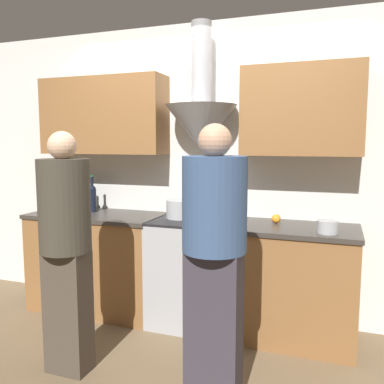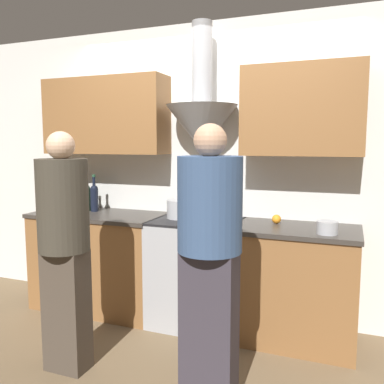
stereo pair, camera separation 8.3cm
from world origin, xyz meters
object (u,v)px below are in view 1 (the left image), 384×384
wine_bottle_2 (69,196)px  wine_bottle_3 (76,197)px  wine_bottle_0 (55,196)px  wine_bottle_1 (61,197)px  person_foreground_right (214,256)px  stock_pot (180,209)px  orange_fruit (276,219)px  saucepan (328,227)px  person_foreground_left (66,242)px  wine_bottle_4 (85,197)px  stove_range (196,271)px  mixing_bowl (214,217)px  wine_bottle_5 (92,197)px

wine_bottle_2 → wine_bottle_3: same height
wine_bottle_0 → wine_bottle_1: wine_bottle_0 is taller
wine_bottle_2 → person_foreground_right: 2.10m
stock_pot → orange_fruit: stock_pot is taller
wine_bottle_1 → saucepan: (2.47, -0.22, -0.08)m
wine_bottle_1 → person_foreground_left: size_ratio=0.19×
stock_pot → saucepan: size_ratio=1.58×
orange_fruit → wine_bottle_4: bearing=-179.1°
person_foreground_right → stove_range: bearing=114.5°
wine_bottle_0 → wine_bottle_3: 0.26m
wine_bottle_0 → stock_pot: 1.34m
person_foreground_right → saucepan: bearing=56.0°
wine_bottle_0 → stock_pot: size_ratio=1.35×
orange_fruit → saucepan: saucepan is taller
saucepan → person_foreground_left: 1.83m
stock_pot → saucepan: 1.24m
mixing_bowl → orange_fruit: 0.51m
saucepan → wine_bottle_0: bearing=174.8°
mixing_bowl → saucepan: size_ratio=1.87×
wine_bottle_0 → wine_bottle_4: bearing=-1.2°
stove_range → wine_bottle_0: (-1.50, 0.07, 0.58)m
wine_bottle_5 → saucepan: size_ratio=2.36×
wine_bottle_1 → saucepan: 2.48m
person_foreground_left → stock_pot: bearing=68.7°
wine_bottle_4 → wine_bottle_5: (0.09, 0.00, 0.00)m
wine_bottle_3 → person_foreground_left: 1.25m
wine_bottle_0 → person_foreground_left: person_foreground_left is taller
mixing_bowl → orange_fruit: same height
saucepan → orange_fruit: bearing=147.9°
wine_bottle_1 → wine_bottle_2: 0.09m
wine_bottle_1 → stock_pot: wine_bottle_1 is taller
wine_bottle_0 → wine_bottle_5: 0.43m
wine_bottle_0 → orange_fruit: (2.15, 0.02, -0.09)m
orange_fruit → saucepan: (0.40, -0.25, 0.01)m
wine_bottle_5 → orange_fruit: 1.72m
stove_range → wine_bottle_0: size_ratio=2.86×
stock_pot → wine_bottle_5: bearing=178.0°
wine_bottle_5 → mixing_bowl: 1.23m
stove_range → wine_bottle_3: 1.36m
wine_bottle_5 → wine_bottle_1: bearing=-179.3°
person_foreground_right → person_foreground_left: bearing=178.2°
saucepan → stove_range: bearing=171.5°
person_foreground_left → wine_bottle_1: bearing=128.5°
wine_bottle_4 → wine_bottle_3: bearing=-165.9°
stove_range → saucepan: saucepan is taller
wine_bottle_4 → mixing_bowl: size_ratio=1.19×
wine_bottle_5 → orange_fruit: wine_bottle_5 is taller
stock_pot → person_foreground_left: size_ratio=0.14×
mixing_bowl → wine_bottle_1: bearing=176.8°
stove_range → wine_bottle_3: bearing=178.0°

